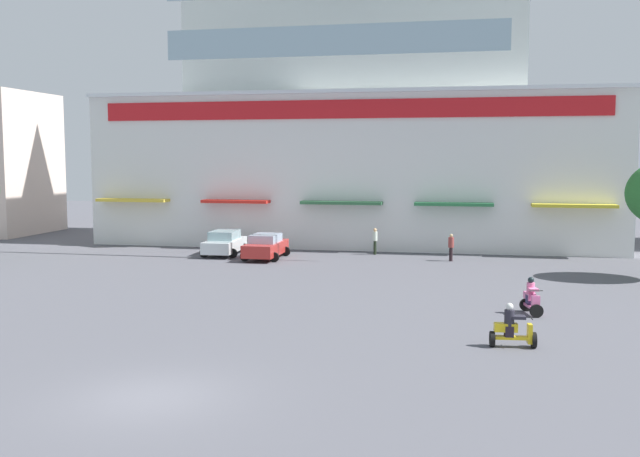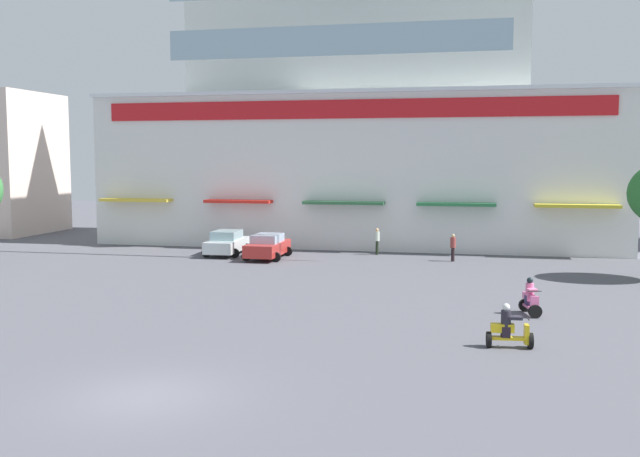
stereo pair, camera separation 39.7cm
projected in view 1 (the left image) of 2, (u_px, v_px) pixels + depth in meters
ground_plane at (278, 300)px, 31.26m from camera, size 128.00×128.00×0.00m
colonial_building at (357, 109)px, 52.54m from camera, size 36.44×15.86×22.41m
parked_car_0 at (225, 243)px, 45.72m from camera, size 2.54×4.41×1.56m
parked_car_1 at (266, 246)px, 44.06m from camera, size 2.44×4.39×1.52m
scooter_rider_0 at (531, 299)px, 28.43m from camera, size 0.84×1.43×1.49m
scooter_rider_1 at (512, 329)px, 23.47m from camera, size 1.52×0.66×1.48m
pedestrian_0 at (451, 246)px, 42.99m from camera, size 0.48×0.48×1.65m
pedestrian_1 at (375, 239)px, 45.88m from camera, size 0.40×0.40×1.71m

